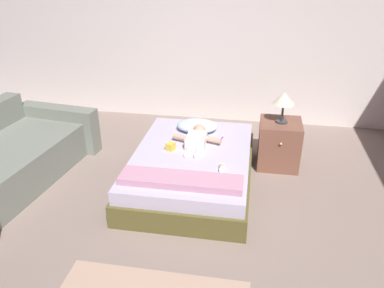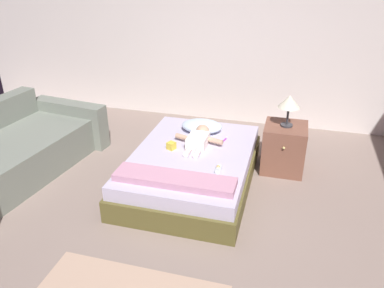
{
  "view_description": "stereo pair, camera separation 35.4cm",
  "coord_description": "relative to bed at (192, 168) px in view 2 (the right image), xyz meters",
  "views": [
    {
      "loc": [
        0.51,
        -2.43,
        2.25
      ],
      "look_at": [
        -0.08,
        1.09,
        0.47
      ],
      "focal_mm": 35.8,
      "sensor_mm": 36.0,
      "label": 1
    },
    {
      "loc": [
        0.86,
        -2.35,
        2.25
      ],
      "look_at": [
        -0.08,
        1.09,
        0.47
      ],
      "focal_mm": 35.8,
      "sensor_mm": 36.0,
      "label": 2
    }
  ],
  "objects": [
    {
      "name": "ground_plane",
      "position": [
        0.08,
        -1.09,
        -0.18
      ],
      "size": [
        8.0,
        8.0,
        0.0
      ],
      "primitive_type": "plane",
      "color": "gray"
    },
    {
      "name": "wall_behind_bed",
      "position": [
        0.08,
        1.91,
        1.2
      ],
      "size": [
        8.0,
        0.12,
        2.75
      ],
      "primitive_type": "cube",
      "color": "silver",
      "rests_on": "ground_plane"
    },
    {
      "name": "bed",
      "position": [
        0.0,
        0.0,
        0.0
      ],
      "size": [
        1.26,
        1.81,
        0.37
      ],
      "color": "brown",
      "rests_on": "ground_plane"
    },
    {
      "name": "pillow",
      "position": [
        -0.03,
        0.56,
        0.25
      ],
      "size": [
        0.48,
        0.35,
        0.13
      ],
      "color": "silver",
      "rests_on": "bed"
    },
    {
      "name": "baby",
      "position": [
        0.02,
        0.22,
        0.25
      ],
      "size": [
        0.55,
        0.59,
        0.15
      ],
      "color": "white",
      "rests_on": "bed"
    },
    {
      "name": "toothbrush",
      "position": [
        0.28,
        0.37,
        0.2
      ],
      "size": [
        0.05,
        0.15,
        0.02
      ],
      "color": "purple",
      "rests_on": "bed"
    },
    {
      "name": "couch",
      "position": [
        -2.02,
        -0.34,
        0.08
      ],
      "size": [
        1.34,
        2.16,
        0.73
      ],
      "color": "slate",
      "rests_on": "ground_plane"
    },
    {
      "name": "nightstand",
      "position": [
        0.93,
        0.56,
        0.09
      ],
      "size": [
        0.47,
        0.5,
        0.54
      ],
      "color": "brown",
      "rests_on": "ground_plane"
    },
    {
      "name": "lamp",
      "position": [
        0.93,
        0.56,
        0.64
      ],
      "size": [
        0.24,
        0.24,
        0.36
      ],
      "color": "#333338",
      "rests_on": "nightstand"
    },
    {
      "name": "blanket",
      "position": [
        0.0,
        -0.61,
        0.22
      ],
      "size": [
        1.13,
        0.27,
        0.07
      ],
      "color": "#BE859F",
      "rests_on": "bed"
    },
    {
      "name": "toy_block",
      "position": [
        -0.24,
        0.02,
        0.23
      ],
      "size": [
        0.1,
        0.1,
        0.08
      ],
      "color": "yellow",
      "rests_on": "bed"
    },
    {
      "name": "baby_bottle",
      "position": [
        0.35,
        -0.31,
        0.22
      ],
      "size": [
        0.06,
        0.1,
        0.08
      ],
      "color": "white",
      "rests_on": "bed"
    }
  ]
}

